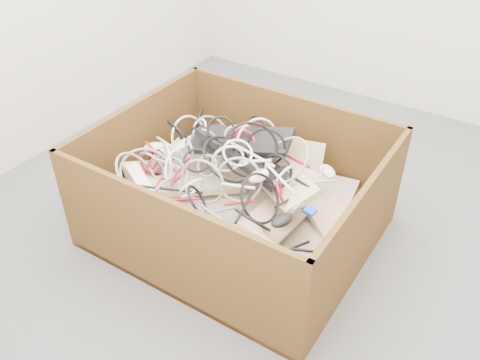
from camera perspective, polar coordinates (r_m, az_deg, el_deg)
The scene contains 8 objects.
ground at distance 2.65m, azimuth 4.42°, elevation -3.70°, with size 3.00×3.00×0.00m, color #575759.
cardboard_box at distance 2.45m, azimuth -0.60°, elevation -3.19°, with size 1.22×1.02×0.55m.
keyboard_pile at distance 2.38m, azimuth 0.33°, elevation -0.41°, with size 1.16×0.85×0.39m.
mice_scatter at distance 2.27m, azimuth -0.64°, elevation -0.11°, with size 0.93×0.66×0.20m.
power_strip_left at distance 2.52m, azimuth -6.02°, elevation 3.90°, with size 0.30×0.06×0.04m, color silver.
power_strip_right at distance 2.30m, azimuth -10.57°, elevation -1.05°, with size 0.30×0.06×0.04m, color silver.
vga_plug at distance 2.11m, azimuth 7.80°, elevation -3.45°, with size 0.04×0.04×0.02m, color #0C37C0.
cable_tangle at distance 2.35m, azimuth -3.07°, elevation 2.38°, with size 1.08×0.83×0.48m.
Camera 1 is at (0.93, -1.82, 1.69)m, focal length 38.26 mm.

